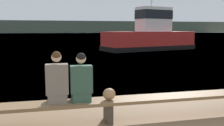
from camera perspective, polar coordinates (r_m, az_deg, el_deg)
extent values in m
plane|color=#5684A3|center=(126.65, -12.51, 6.55)|extent=(240.00, 240.00, 0.00)
cube|color=#424738|center=(187.27, -12.75, 8.10)|extent=(600.00, 12.00, 8.41)
cube|color=brown|center=(5.20, -0.88, -8.71)|extent=(6.99, 0.52, 0.07)
cube|color=#42382D|center=(5.27, -0.87, -11.16)|extent=(0.12, 0.44, 0.40)
cube|color=#70665B|center=(5.13, -12.35, -7.68)|extent=(0.37, 0.38, 0.18)
cube|color=#70665B|center=(4.95, -12.46, -3.63)|extent=(0.43, 0.22, 0.59)
sphere|color=beige|center=(4.89, -12.61, 1.34)|extent=(0.19, 0.19, 0.19)
sphere|color=#472D19|center=(4.87, -12.61, 1.60)|extent=(0.18, 0.18, 0.18)
cube|color=#2D4C3D|center=(5.16, -7.07, -7.49)|extent=(0.37, 0.38, 0.18)
cube|color=#2D4C3D|center=(4.98, -7.03, -3.70)|extent=(0.43, 0.22, 0.55)
sphere|color=beige|center=(4.92, -7.10, 1.01)|extent=(0.20, 0.20, 0.20)
sphere|color=black|center=(4.90, -7.09, 1.27)|extent=(0.18, 0.18, 0.18)
ellipsoid|color=#9E754C|center=(5.14, -0.66, -7.13)|extent=(0.26, 0.22, 0.24)
cube|color=red|center=(24.14, 8.56, 5.06)|extent=(9.48, 5.24, 1.74)
cube|color=black|center=(24.18, 8.53, 3.50)|extent=(9.68, 5.40, 0.42)
cube|color=silver|center=(24.42, 9.50, 9.78)|extent=(3.52, 2.50, 2.28)
cube|color=black|center=(24.44, 9.53, 10.85)|extent=(3.59, 2.57, 0.82)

